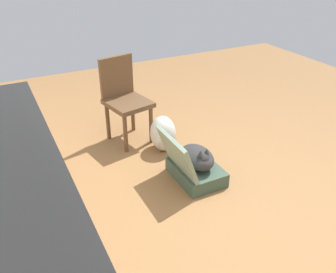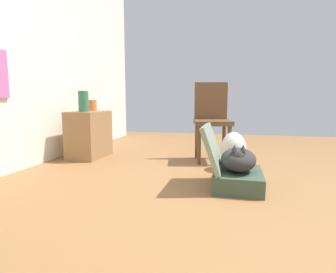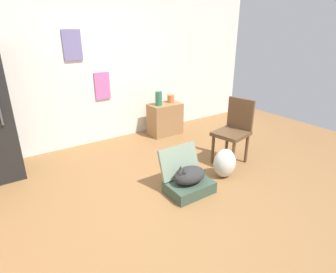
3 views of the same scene
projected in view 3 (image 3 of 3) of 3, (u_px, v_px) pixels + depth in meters
The scene contains 10 objects.
ground_plane at pixel (175, 202), 3.08m from camera, with size 7.68×7.68×0.00m, color olive.
wall_back at pixel (93, 64), 4.33m from camera, with size 6.40×0.15×2.60m.
suitcase_base at pixel (189, 187), 3.23m from camera, with size 0.53×0.38×0.14m, color #384C3D.
suitcase_lid at pixel (179, 161), 3.29m from camera, with size 0.53×0.38×0.04m, color gray.
cat at pixel (189, 175), 3.16m from camera, with size 0.48×0.28×0.23m.
plastic_bag_white at pixel (225, 163), 3.54m from camera, with size 0.31×0.26×0.39m, color silver.
side_table at pixel (165, 119), 4.97m from camera, with size 0.58×0.35×0.57m, color olive.
vase_tall at pixel (159, 98), 4.73m from camera, with size 0.12×0.12×0.24m, color #2D7051.
vase_short at pixel (171, 99), 4.94m from camera, with size 0.13×0.13×0.14m, color #CC6B38.
chair at pixel (234, 129), 3.84m from camera, with size 0.52×0.49×0.92m.
Camera 3 is at (-1.52, -2.09, 1.82)m, focal length 29.16 mm.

